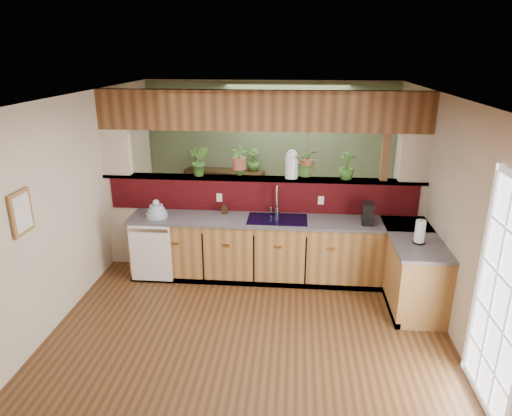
# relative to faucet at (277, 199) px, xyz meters

# --- Properties ---
(ground) EXTENTS (4.60, 7.00, 0.01)m
(ground) POSITION_rel_faucet_xyz_m (-0.23, -1.13, -1.14)
(ground) COLOR #4E3018
(ground) RESTS_ON ground
(ceiling) EXTENTS (4.60, 7.00, 0.01)m
(ceiling) POSITION_rel_faucet_xyz_m (-0.23, -1.13, 1.46)
(ceiling) COLOR brown
(ceiling) RESTS_ON ground
(wall_back) EXTENTS (4.60, 0.02, 2.60)m
(wall_back) POSITION_rel_faucet_xyz_m (-0.23, 2.37, 0.16)
(wall_back) COLOR beige
(wall_back) RESTS_ON ground
(wall_left) EXTENTS (0.02, 7.00, 2.60)m
(wall_left) POSITION_rel_faucet_xyz_m (-2.53, -1.13, 0.16)
(wall_left) COLOR beige
(wall_left) RESTS_ON ground
(wall_right) EXTENTS (0.02, 7.00, 2.60)m
(wall_right) POSITION_rel_faucet_xyz_m (2.07, -1.13, 0.16)
(wall_right) COLOR beige
(wall_right) RESTS_ON ground
(pass_through_partition) EXTENTS (4.60, 0.21, 2.60)m
(pass_through_partition) POSITION_rel_faucet_xyz_m (-0.20, 0.21, 0.05)
(pass_through_partition) COLOR beige
(pass_through_partition) RESTS_ON ground
(pass_through_ledge) EXTENTS (4.60, 0.21, 0.04)m
(pass_through_ledge) POSITION_rel_faucet_xyz_m (-0.23, 0.22, 0.23)
(pass_through_ledge) COLOR brown
(pass_through_ledge) RESTS_ON ground
(header_beam) EXTENTS (4.60, 0.15, 0.55)m
(header_beam) POSITION_rel_faucet_xyz_m (-0.23, 0.22, 1.19)
(header_beam) COLOR brown
(header_beam) RESTS_ON ground
(sage_backwall) EXTENTS (4.55, 0.02, 2.55)m
(sage_backwall) POSITION_rel_faucet_xyz_m (-0.23, 2.35, 0.16)
(sage_backwall) COLOR #4F6242
(sage_backwall) RESTS_ON ground
(countertop) EXTENTS (4.14, 1.52, 0.90)m
(countertop) POSITION_rel_faucet_xyz_m (0.61, -0.26, -0.69)
(countertop) COLOR olive
(countertop) RESTS_ON ground
(dishwasher) EXTENTS (0.58, 0.03, 0.82)m
(dishwasher) POSITION_rel_faucet_xyz_m (-1.71, -0.47, -0.68)
(dishwasher) COLOR white
(dishwasher) RESTS_ON ground
(navy_sink) EXTENTS (0.82, 0.50, 0.18)m
(navy_sink) POSITION_rel_faucet_xyz_m (0.02, -0.16, -0.31)
(navy_sink) COLOR black
(navy_sink) RESTS_ON countertop
(french_door) EXTENTS (0.06, 1.02, 2.16)m
(french_door) POSITION_rel_faucet_xyz_m (2.04, -2.43, -0.09)
(french_door) COLOR white
(french_door) RESTS_ON ground
(framed_print) EXTENTS (0.04, 0.35, 0.45)m
(framed_print) POSITION_rel_faucet_xyz_m (-2.50, -1.93, 0.41)
(framed_print) COLOR olive
(framed_print) RESTS_ON wall_left
(faucet) EXTENTS (0.19, 0.19, 0.44)m
(faucet) POSITION_rel_faucet_xyz_m (0.00, 0.00, 0.00)
(faucet) COLOR #B7B7B2
(faucet) RESTS_ON countertop
(dish_stack) EXTENTS (0.29, 0.29, 0.26)m
(dish_stack) POSITION_rel_faucet_xyz_m (-1.66, -0.22, -0.16)
(dish_stack) COLOR #A3B4D3
(dish_stack) RESTS_ON countertop
(soap_dispenser) EXTENTS (0.08, 0.09, 0.17)m
(soap_dispenser) POSITION_rel_faucet_xyz_m (-0.74, 0.01, -0.15)
(soap_dispenser) COLOR #3C2916
(soap_dispenser) RESTS_ON countertop
(coffee_maker) EXTENTS (0.15, 0.25, 0.28)m
(coffee_maker) POSITION_rel_faucet_xyz_m (1.23, -0.21, -0.11)
(coffee_maker) COLOR black
(coffee_maker) RESTS_ON countertop
(paper_towel) EXTENTS (0.15, 0.15, 0.31)m
(paper_towel) POSITION_rel_faucet_xyz_m (1.76, -0.83, -0.09)
(paper_towel) COLOR black
(paper_towel) RESTS_ON countertop
(glass_jar) EXTENTS (0.18, 0.18, 0.41)m
(glass_jar) POSITION_rel_faucet_xyz_m (0.20, 0.22, 0.46)
(glass_jar) COLOR silver
(glass_jar) RESTS_ON pass_through_ledge
(ledge_plant_left) EXTENTS (0.28, 0.25, 0.43)m
(ledge_plant_left) POSITION_rel_faucet_xyz_m (-1.11, 0.22, 0.47)
(ledge_plant_left) COLOR #326021
(ledge_plant_left) RESTS_ON pass_through_ledge
(ledge_plant_right) EXTENTS (0.22, 0.22, 0.38)m
(ledge_plant_right) POSITION_rel_faucet_xyz_m (0.96, 0.22, 0.45)
(ledge_plant_right) COLOR #326021
(ledge_plant_right) RESTS_ON pass_through_ledge
(hanging_plant_a) EXTENTS (0.22, 0.19, 0.55)m
(hanging_plant_a) POSITION_rel_faucet_xyz_m (-0.55, 0.22, 0.62)
(hanging_plant_a) COLOR brown
(hanging_plant_a) RESTS_ON header_beam
(hanging_plant_b) EXTENTS (0.41, 0.37, 0.55)m
(hanging_plant_b) POSITION_rel_faucet_xyz_m (0.41, 0.22, 0.65)
(hanging_plant_b) COLOR brown
(hanging_plant_b) RESTS_ON header_beam
(shelving_console) EXTENTS (1.52, 0.69, 0.98)m
(shelving_console) POSITION_rel_faucet_xyz_m (-1.07, 2.12, -0.64)
(shelving_console) COLOR black
(shelving_console) RESTS_ON ground
(shelf_plant_a) EXTENTS (0.24, 0.19, 0.40)m
(shelf_plant_a) POSITION_rel_faucet_xyz_m (-1.62, 2.12, 0.06)
(shelf_plant_a) COLOR #326021
(shelf_plant_a) RESTS_ON shelving_console
(shelf_plant_b) EXTENTS (0.24, 0.24, 0.42)m
(shelf_plant_b) POSITION_rel_faucet_xyz_m (-0.53, 2.12, 0.07)
(shelf_plant_b) COLOR #326021
(shelf_plant_b) RESTS_ON shelving_console
(floor_plant) EXTENTS (0.85, 0.79, 0.78)m
(floor_plant) POSITION_rel_faucet_xyz_m (0.69, 1.44, -0.75)
(floor_plant) COLOR #326021
(floor_plant) RESTS_ON ground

